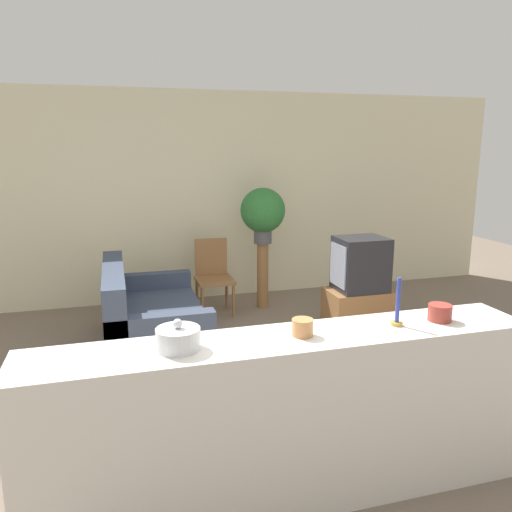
{
  "coord_description": "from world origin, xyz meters",
  "views": [
    {
      "loc": [
        -0.87,
        -3.05,
        2.0
      ],
      "look_at": [
        0.57,
        1.97,
        0.85
      ],
      "focal_mm": 35.0,
      "sensor_mm": 36.0,
      "label": 1
    }
  ],
  "objects_px": {
    "couch": "(149,320)",
    "decorative_bowl": "(178,338)",
    "potted_plant": "(263,212)",
    "wooden_chair": "(213,273)",
    "television": "(360,264)"
  },
  "relations": [
    {
      "from": "decorative_bowl",
      "to": "wooden_chair",
      "type": "bearing_deg",
      "value": 76.12
    },
    {
      "from": "couch",
      "to": "wooden_chair",
      "type": "bearing_deg",
      "value": 47.67
    },
    {
      "from": "potted_plant",
      "to": "couch",
      "type": "bearing_deg",
      "value": -148.12
    },
    {
      "from": "potted_plant",
      "to": "decorative_bowl",
      "type": "relative_size",
      "value": 3.01
    },
    {
      "from": "couch",
      "to": "wooden_chair",
      "type": "height_order",
      "value": "wooden_chair"
    },
    {
      "from": "couch",
      "to": "decorative_bowl",
      "type": "distance_m",
      "value": 2.61
    },
    {
      "from": "wooden_chair",
      "to": "decorative_bowl",
      "type": "bearing_deg",
      "value": -103.88
    },
    {
      "from": "couch",
      "to": "potted_plant",
      "type": "height_order",
      "value": "potted_plant"
    },
    {
      "from": "potted_plant",
      "to": "decorative_bowl",
      "type": "distance_m",
      "value": 3.73
    },
    {
      "from": "potted_plant",
      "to": "television",
      "type": "bearing_deg",
      "value": -53.45
    },
    {
      "from": "television",
      "to": "decorative_bowl",
      "type": "height_order",
      "value": "decorative_bowl"
    },
    {
      "from": "wooden_chair",
      "to": "potted_plant",
      "type": "relative_size",
      "value": 1.31
    },
    {
      "from": "couch",
      "to": "television",
      "type": "relative_size",
      "value": 2.81
    },
    {
      "from": "television",
      "to": "couch",
      "type": "bearing_deg",
      "value": 176.39
    },
    {
      "from": "television",
      "to": "wooden_chair",
      "type": "xyz_separation_m",
      "value": [
        -1.42,
        1.07,
        -0.26
      ]
    }
  ]
}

